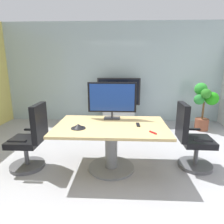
# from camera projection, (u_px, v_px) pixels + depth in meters

# --- Properties ---
(ground_plane) EXTENTS (7.39, 7.39, 0.00)m
(ground_plane) POSITION_uv_depth(u_px,v_px,m) (105.00, 171.00, 3.19)
(ground_plane) COLOR #99999E
(wall_back_glass_partition) EXTENTS (6.39, 0.10, 2.84)m
(wall_back_glass_partition) POSITION_uv_depth(u_px,v_px,m) (113.00, 73.00, 5.77)
(wall_back_glass_partition) COLOR #9EB2B7
(wall_back_glass_partition) RESTS_ON ground
(conference_table) EXTENTS (1.75, 1.12, 0.76)m
(conference_table) POSITION_uv_depth(u_px,v_px,m) (111.00, 137.00, 3.15)
(conference_table) COLOR tan
(conference_table) RESTS_ON ground
(office_chair_left) EXTENTS (0.60, 0.57, 1.09)m
(office_chair_left) POSITION_uv_depth(u_px,v_px,m) (31.00, 142.00, 3.20)
(office_chair_left) COLOR #4C4C51
(office_chair_left) RESTS_ON ground
(office_chair_right) EXTENTS (0.60, 0.58, 1.09)m
(office_chair_right) POSITION_uv_depth(u_px,v_px,m) (191.00, 141.00, 3.23)
(office_chair_right) COLOR #4C4C51
(office_chair_right) RESTS_ON ground
(tv_monitor) EXTENTS (0.84, 0.18, 0.64)m
(tv_monitor) POSITION_uv_depth(u_px,v_px,m) (112.00, 98.00, 3.39)
(tv_monitor) COLOR #333338
(tv_monitor) RESTS_ON conference_table
(wall_display_unit) EXTENTS (1.20, 0.36, 1.31)m
(wall_display_unit) POSITION_uv_depth(u_px,v_px,m) (119.00, 108.00, 5.65)
(wall_display_unit) COLOR #B7BABC
(wall_display_unit) RESTS_ON ground
(potted_plant) EXTENTS (0.59, 0.59, 1.21)m
(potted_plant) POSITION_uv_depth(u_px,v_px,m) (204.00, 102.00, 5.04)
(potted_plant) COLOR brown
(potted_plant) RESTS_ON ground
(conference_phone) EXTENTS (0.22, 0.22, 0.07)m
(conference_phone) POSITION_uv_depth(u_px,v_px,m) (78.00, 126.00, 2.94)
(conference_phone) COLOR black
(conference_phone) RESTS_ON conference_table
(remote_control) EXTENTS (0.06, 0.17, 0.02)m
(remote_control) POSITION_uv_depth(u_px,v_px,m) (138.00, 125.00, 3.09)
(remote_control) COLOR black
(remote_control) RESTS_ON conference_table
(whiteboard_marker) EXTENTS (0.09, 0.12, 0.02)m
(whiteboard_marker) POSITION_uv_depth(u_px,v_px,m) (153.00, 133.00, 2.74)
(whiteboard_marker) COLOR red
(whiteboard_marker) RESTS_ON conference_table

